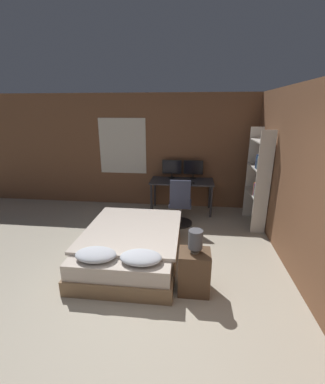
{
  "coord_description": "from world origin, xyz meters",
  "views": [
    {
      "loc": [
        0.58,
        -2.28,
        2.33
      ],
      "look_at": [
        0.03,
        2.59,
        0.75
      ],
      "focal_mm": 24.0,
      "sensor_mm": 36.0,
      "label": 1
    }
  ],
  "objects_px": {
    "nightstand": "(194,272)",
    "bookshelf": "(259,175)",
    "monitor_right": "(193,168)",
    "keyboard": "(181,183)",
    "office_chair": "(180,207)",
    "bedside_lamp": "(196,240)",
    "desk": "(182,184)",
    "monitor_left": "(172,168)",
    "bed": "(132,245)",
    "computer_mouse": "(193,183)"
  },
  "relations": [
    {
      "from": "desk",
      "to": "keyboard",
      "type": "height_order",
      "value": "keyboard"
    },
    {
      "from": "nightstand",
      "to": "bookshelf",
      "type": "xyz_separation_m",
      "value": [
        1.26,
        2.19,
        0.81
      ]
    },
    {
      "from": "desk",
      "to": "bookshelf",
      "type": "xyz_separation_m",
      "value": [
        1.55,
        -0.65,
        0.43
      ]
    },
    {
      "from": "bookshelf",
      "to": "bedside_lamp",
      "type": "bearing_deg",
      "value": -119.87
    },
    {
      "from": "bed",
      "to": "bookshelf",
      "type": "bearing_deg",
      "value": 34.28
    },
    {
      "from": "keyboard",
      "to": "office_chair",
      "type": "distance_m",
      "value": 0.65
    },
    {
      "from": "monitor_left",
      "to": "nightstand",
      "type": "bearing_deg",
      "value": -79.96
    },
    {
      "from": "bed",
      "to": "monitor_left",
      "type": "relative_size",
      "value": 4.34
    },
    {
      "from": "bedside_lamp",
      "to": "monitor_right",
      "type": "bearing_deg",
      "value": 90.66
    },
    {
      "from": "desk",
      "to": "keyboard",
      "type": "xyz_separation_m",
      "value": [
        0.0,
        -0.24,
        0.1
      ]
    },
    {
      "from": "bed",
      "to": "office_chair",
      "type": "height_order",
      "value": "office_chair"
    },
    {
      "from": "office_chair",
      "to": "bookshelf",
      "type": "height_order",
      "value": "bookshelf"
    },
    {
      "from": "nightstand",
      "to": "bedside_lamp",
      "type": "height_order",
      "value": "bedside_lamp"
    },
    {
      "from": "bedside_lamp",
      "to": "monitor_right",
      "type": "height_order",
      "value": "monitor_right"
    },
    {
      "from": "bed",
      "to": "keyboard",
      "type": "xyz_separation_m",
      "value": [
        0.7,
        1.94,
        0.52
      ]
    },
    {
      "from": "monitor_right",
      "to": "keyboard",
      "type": "bearing_deg",
      "value": -118.07
    },
    {
      "from": "bedside_lamp",
      "to": "computer_mouse",
      "type": "height_order",
      "value": "bedside_lamp"
    },
    {
      "from": "keyboard",
      "to": "office_chair",
      "type": "xyz_separation_m",
      "value": [
        0.0,
        -0.55,
        -0.36
      ]
    },
    {
      "from": "nightstand",
      "to": "monitor_right",
      "type": "xyz_separation_m",
      "value": [
        -0.04,
        3.08,
        0.71
      ]
    },
    {
      "from": "nightstand",
      "to": "monitor_left",
      "type": "height_order",
      "value": "monitor_left"
    },
    {
      "from": "keyboard",
      "to": "bookshelf",
      "type": "relative_size",
      "value": 0.17
    },
    {
      "from": "bed",
      "to": "bookshelf",
      "type": "xyz_separation_m",
      "value": [
        2.25,
        1.54,
        0.85
      ]
    },
    {
      "from": "monitor_right",
      "to": "office_chair",
      "type": "height_order",
      "value": "monitor_right"
    },
    {
      "from": "computer_mouse",
      "to": "monitor_left",
      "type": "bearing_deg",
      "value": 137.37
    },
    {
      "from": "monitor_left",
      "to": "office_chair",
      "type": "distance_m",
      "value": 1.21
    },
    {
      "from": "desk",
      "to": "monitor_right",
      "type": "distance_m",
      "value": 0.49
    },
    {
      "from": "bedside_lamp",
      "to": "office_chair",
      "type": "height_order",
      "value": "office_chair"
    },
    {
      "from": "desk",
      "to": "keyboard",
      "type": "distance_m",
      "value": 0.26
    },
    {
      "from": "desk",
      "to": "computer_mouse",
      "type": "distance_m",
      "value": 0.37
    },
    {
      "from": "bedside_lamp",
      "to": "keyboard",
      "type": "relative_size",
      "value": 0.89
    },
    {
      "from": "monitor_left",
      "to": "keyboard",
      "type": "relative_size",
      "value": 1.33
    },
    {
      "from": "computer_mouse",
      "to": "nightstand",
      "type": "bearing_deg",
      "value": -89.43
    },
    {
      "from": "bed",
      "to": "computer_mouse",
      "type": "distance_m",
      "value": 2.23
    },
    {
      "from": "nightstand",
      "to": "monitor_right",
      "type": "relative_size",
      "value": 1.27
    },
    {
      "from": "computer_mouse",
      "to": "bookshelf",
      "type": "bearing_deg",
      "value": -17.65
    },
    {
      "from": "nightstand",
      "to": "bedside_lamp",
      "type": "distance_m",
      "value": 0.48
    },
    {
      "from": "desk",
      "to": "computer_mouse",
      "type": "height_order",
      "value": "computer_mouse"
    },
    {
      "from": "keyboard",
      "to": "monitor_right",
      "type": "bearing_deg",
      "value": 61.93
    },
    {
      "from": "bedside_lamp",
      "to": "monitor_left",
      "type": "distance_m",
      "value": 3.13
    },
    {
      "from": "monitor_left",
      "to": "keyboard",
      "type": "xyz_separation_m",
      "value": [
        0.25,
        -0.48,
        -0.24
      ]
    },
    {
      "from": "desk",
      "to": "monitor_left",
      "type": "relative_size",
      "value": 3.15
    },
    {
      "from": "monitor_left",
      "to": "bedside_lamp",
      "type": "bearing_deg",
      "value": -79.96
    },
    {
      "from": "nightstand",
      "to": "keyboard",
      "type": "xyz_separation_m",
      "value": [
        -0.29,
        2.6,
        0.47
      ]
    },
    {
      "from": "keyboard",
      "to": "desk",
      "type": "bearing_deg",
      "value": 90.0
    },
    {
      "from": "monitor_right",
      "to": "bed",
      "type": "bearing_deg",
      "value": -111.62
    },
    {
      "from": "keyboard",
      "to": "office_chair",
      "type": "bearing_deg",
      "value": -89.53
    },
    {
      "from": "nightstand",
      "to": "computer_mouse",
      "type": "bearing_deg",
      "value": 90.57
    },
    {
      "from": "monitor_left",
      "to": "computer_mouse",
      "type": "xyz_separation_m",
      "value": [
        0.52,
        -0.48,
        -0.23
      ]
    },
    {
      "from": "nightstand",
      "to": "bed",
      "type": "bearing_deg",
      "value": 146.67
    },
    {
      "from": "desk",
      "to": "keyboard",
      "type": "relative_size",
      "value": 4.18
    }
  ]
}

